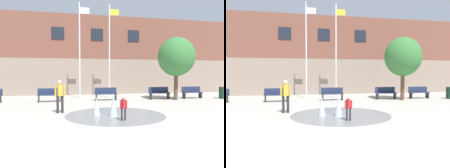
% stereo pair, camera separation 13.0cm
% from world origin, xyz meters
% --- Properties ---
extents(ground_plane, '(100.00, 100.00, 0.00)m').
position_xyz_m(ground_plane, '(0.00, 0.00, 0.00)').
color(ground_plane, '#B2ADA3').
extents(library_building, '(36.00, 6.05, 7.30)m').
position_xyz_m(library_building, '(0.00, 17.75, 3.65)').
color(library_building, gray).
rests_on(library_building, ground).
extents(splash_fountain, '(4.57, 4.57, 0.95)m').
position_xyz_m(splash_fountain, '(-0.89, 4.31, 0.26)').
color(splash_fountain, gray).
rests_on(splash_fountain, ground).
extents(park_bench_under_left_flagpole, '(1.60, 0.44, 0.91)m').
position_xyz_m(park_bench_under_left_flagpole, '(-3.92, 10.00, 0.48)').
color(park_bench_under_left_flagpole, '#28282D').
rests_on(park_bench_under_left_flagpole, ground).
extents(park_bench_center, '(1.60, 0.44, 0.91)m').
position_xyz_m(park_bench_center, '(-0.03, 10.05, 0.48)').
color(park_bench_center, '#28282D').
rests_on(park_bench_center, ground).
extents(park_bench_under_right_flagpole, '(1.60, 0.44, 0.91)m').
position_xyz_m(park_bench_under_right_flagpole, '(4.04, 9.98, 0.48)').
color(park_bench_under_right_flagpole, '#28282D').
rests_on(park_bench_under_right_flagpole, ground).
extents(park_bench_far_right, '(1.60, 0.44, 0.91)m').
position_xyz_m(park_bench_far_right, '(6.75, 9.94, 0.48)').
color(park_bench_far_right, '#28282D').
rests_on(park_bench_far_right, ground).
extents(child_in_fountain, '(0.31, 0.23, 0.99)m').
position_xyz_m(child_in_fountain, '(-0.57, 3.15, 0.58)').
color(child_in_fountain, '#28282D').
rests_on(child_in_fountain, ground).
extents(teen_by_trashcan, '(0.50, 0.37, 1.59)m').
position_xyz_m(teen_by_trashcan, '(-3.13, 5.47, 0.93)').
color(teen_by_trashcan, '#28282D').
rests_on(teen_by_trashcan, ground).
extents(flagpole_left, '(0.80, 0.10, 7.31)m').
position_xyz_m(flagpole_left, '(-1.76, 11.48, 3.89)').
color(flagpole_left, silver).
rests_on(flagpole_left, ground).
extents(flagpole_right, '(0.80, 0.10, 7.31)m').
position_xyz_m(flagpole_right, '(0.54, 11.48, 3.89)').
color(flagpole_right, silver).
rests_on(flagpole_right, ground).
extents(trash_can, '(0.56, 0.56, 0.90)m').
position_xyz_m(trash_can, '(8.95, 9.25, 0.45)').
color(trash_can, '#193323').
rests_on(trash_can, ground).
extents(street_tree_near_building, '(2.65, 2.65, 4.56)m').
position_xyz_m(street_tree_near_building, '(5.02, 9.27, 3.13)').
color(street_tree_near_building, brown).
rests_on(street_tree_near_building, ground).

